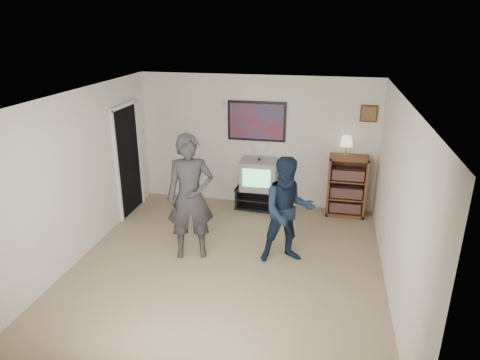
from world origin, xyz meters
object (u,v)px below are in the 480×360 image
at_px(crt_television, 259,174).
at_px(bookshelf, 347,186).
at_px(person_short, 288,211).
at_px(person_tall, 190,197).
at_px(media_stand, 258,198).

xyz_separation_m(crt_television, bookshelf, (1.63, 0.05, -0.13)).
bearing_deg(crt_television, person_short, -69.45).
xyz_separation_m(crt_television, person_short, (0.73, -1.79, 0.12)).
bearing_deg(bookshelf, person_tall, -139.52).
bearing_deg(media_stand, person_tall, -105.28).
relative_size(media_stand, bookshelf, 0.76).
bearing_deg(crt_television, bookshelf, 0.18).
xyz_separation_m(crt_television, person_tall, (-0.70, -1.94, 0.27)).
relative_size(bookshelf, person_tall, 0.59).
height_order(media_stand, person_short, person_short).
height_order(bookshelf, person_short, person_short).
bearing_deg(bookshelf, person_short, -115.91).
bearing_deg(media_stand, person_short, -63.16).
relative_size(media_stand, crt_television, 1.31).
distance_m(crt_television, person_short, 1.94).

